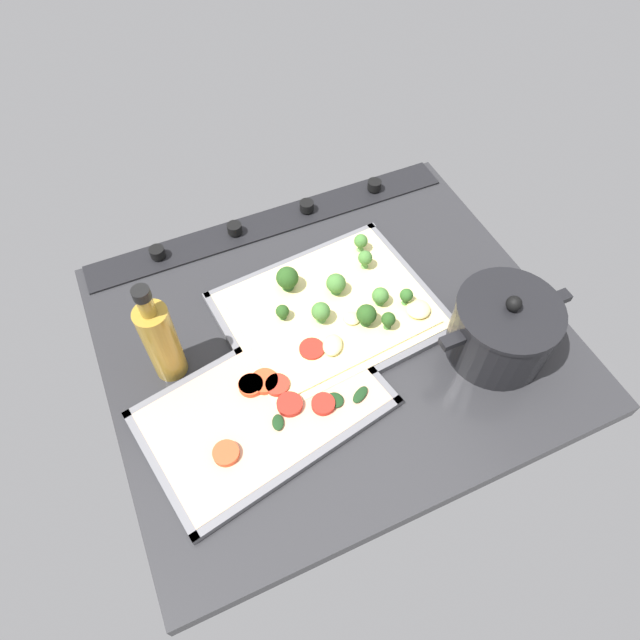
{
  "coord_description": "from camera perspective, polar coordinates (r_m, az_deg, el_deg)",
  "views": [
    {
      "loc": [
        23.88,
        47.64,
        78.26
      ],
      "look_at": [
        2.54,
        0.15,
        5.43
      ],
      "focal_mm": 31.35,
      "sensor_mm": 36.0,
      "label": 1
    }
  ],
  "objects": [
    {
      "name": "stove_control_panel",
      "position": [
        1.11,
        -4.96,
        10.02
      ],
      "size": [
        72.27,
        7.0,
        2.6
      ],
      "color": "black",
      "rests_on": "ground_plane"
    },
    {
      "name": "ground_plane",
      "position": [
        0.96,
        1.35,
        -1.83
      ],
      "size": [
        75.28,
        64.32,
        3.0
      ],
      "primitive_type": "cube",
      "color": "#28282B"
    },
    {
      "name": "broccoli_pizza",
      "position": [
        0.96,
        1.36,
        1.31
      ],
      "size": [
        35.39,
        29.11,
        5.99
      ],
      "color": "beige",
      "rests_on": "baking_tray_front"
    },
    {
      "name": "baking_tray_back",
      "position": [
        0.87,
        -5.74,
        -9.06
      ],
      "size": [
        40.13,
        29.61,
        1.3
      ],
      "color": "slate",
      "rests_on": "ground_plane"
    },
    {
      "name": "oil_bottle",
      "position": [
        0.87,
        -15.96,
        -1.97
      ],
      "size": [
        5.13,
        5.13,
        20.27
      ],
      "color": "olive",
      "rests_on": "ground_plane"
    },
    {
      "name": "veggie_pizza_back",
      "position": [
        0.87,
        -5.51,
        -8.63
      ],
      "size": [
        37.31,
        26.8,
        1.9
      ],
      "color": "#D9A581",
      "rests_on": "baking_tray_back"
    },
    {
      "name": "cooking_pot",
      "position": [
        0.93,
        18.08,
        -0.91
      ],
      "size": [
        23.4,
        16.52,
        13.55
      ],
      "color": "black",
      "rests_on": "ground_plane"
    },
    {
      "name": "baking_tray_front",
      "position": [
        0.97,
        1.01,
        0.66
      ],
      "size": [
        38.01,
        31.72,
        1.3
      ],
      "color": "slate",
      "rests_on": "ground_plane"
    }
  ]
}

